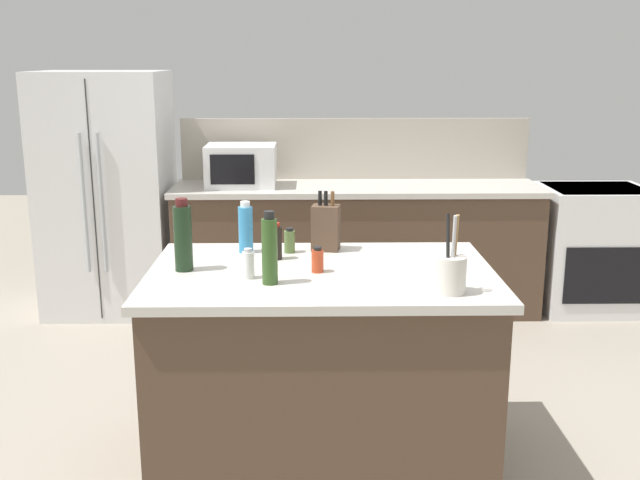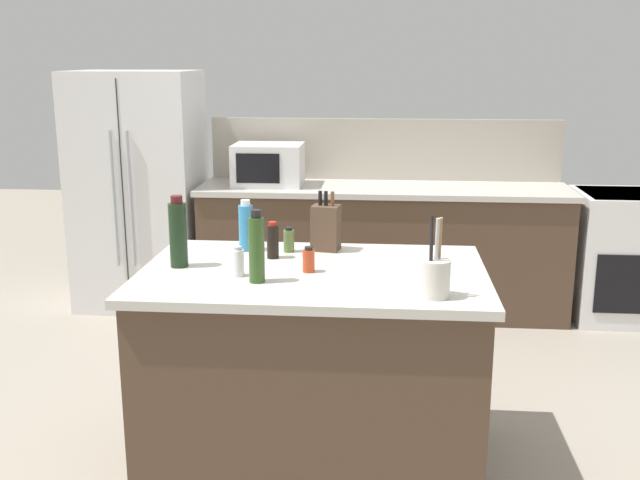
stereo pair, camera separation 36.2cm
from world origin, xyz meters
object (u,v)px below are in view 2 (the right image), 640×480
at_px(refrigerator, 140,190).
at_px(utensil_crock, 435,277).
at_px(microwave, 268,165).
at_px(dish_soap_bottle, 246,227).
at_px(range_oven, 628,255).
at_px(soy_sauce_bottle, 273,241).
at_px(olive_oil_bottle, 257,248).
at_px(spice_jar_paprika, 309,260).
at_px(salt_shaker, 238,262).
at_px(wine_bottle, 178,234).
at_px(knife_block, 326,227).
at_px(spice_jar_oregano, 289,240).

height_order(refrigerator, utensil_crock, refrigerator).
distance_m(microwave, utensil_crock, 2.74).
xyz_separation_m(utensil_crock, dish_soap_bottle, (-0.86, 0.65, 0.03)).
distance_m(range_oven, dish_soap_bottle, 3.12).
relative_size(refrigerator, soy_sauce_bottle, 10.13).
bearing_deg(microwave, olive_oil_bottle, -82.29).
height_order(range_oven, spice_jar_paprika, spice_jar_paprika).
height_order(refrigerator, soy_sauce_bottle, refrigerator).
relative_size(refrigerator, salt_shaker, 13.48).
height_order(wine_bottle, salt_shaker, wine_bottle).
relative_size(refrigerator, range_oven, 1.91).
bearing_deg(spice_jar_paprika, olive_oil_bottle, -139.81).
height_order(range_oven, utensil_crock, utensil_crock).
bearing_deg(knife_block, spice_jar_paprika, -85.95).
relative_size(range_oven, olive_oil_bottle, 3.00).
relative_size(microwave, soy_sauce_bottle, 2.87).
height_order(range_oven, dish_soap_bottle, dish_soap_bottle).
bearing_deg(knife_block, olive_oil_bottle, -103.13).
xyz_separation_m(range_oven, spice_jar_oregano, (-2.20, -1.89, 0.53)).
bearing_deg(range_oven, refrigerator, 179.18).
xyz_separation_m(range_oven, olive_oil_bottle, (-2.27, -2.40, 0.62)).
relative_size(utensil_crock, spice_jar_oregano, 2.64).
xyz_separation_m(spice_jar_paprika, dish_soap_bottle, (-0.34, 0.34, 0.06)).
relative_size(microwave, utensil_crock, 1.55).
bearing_deg(knife_block, soy_sauce_bottle, -133.73).
relative_size(microwave, olive_oil_bottle, 1.62).
xyz_separation_m(refrigerator, olive_oil_bottle, (1.31, -2.45, 0.21)).
bearing_deg(olive_oil_bottle, salt_shaker, 140.44).
xyz_separation_m(microwave, olive_oil_bottle, (0.32, -2.40, -0.01)).
bearing_deg(range_oven, spice_jar_paprika, -132.95).
distance_m(knife_block, spice_jar_oregano, 0.19).
height_order(range_oven, knife_block, knife_block).
xyz_separation_m(knife_block, soy_sauce_bottle, (-0.23, -0.17, -0.03)).
bearing_deg(salt_shaker, soy_sauce_bottle, 71.02).
relative_size(dish_soap_bottle, salt_shaker, 1.91).
distance_m(range_oven, spice_jar_paprika, 3.09).
bearing_deg(microwave, soy_sauce_bottle, -80.60).
xyz_separation_m(range_oven, salt_shaker, (-2.37, -2.32, 0.53)).
distance_m(dish_soap_bottle, soy_sauce_bottle, 0.20).
distance_m(refrigerator, spice_jar_paprika, 2.74).
xyz_separation_m(soy_sauce_bottle, salt_shaker, (-0.10, -0.30, -0.02)).
bearing_deg(spice_jar_paprika, wine_bottle, 176.43).
bearing_deg(soy_sauce_bottle, refrigerator, 122.62).
bearing_deg(spice_jar_oregano, salt_shaker, -111.15).
height_order(refrigerator, olive_oil_bottle, refrigerator).
xyz_separation_m(refrigerator, dish_soap_bottle, (1.17, -1.94, 0.18)).
bearing_deg(utensil_crock, olive_oil_bottle, 169.30).
xyz_separation_m(refrigerator, microwave, (0.99, -0.05, 0.21)).
xyz_separation_m(microwave, knife_block, (0.57, -1.85, -0.04)).
bearing_deg(spice_jar_paprika, refrigerator, 123.53).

